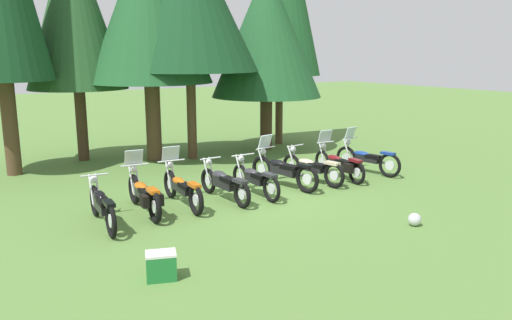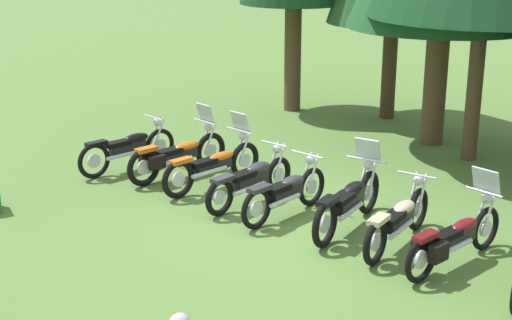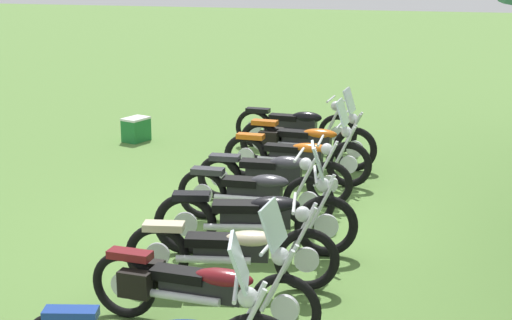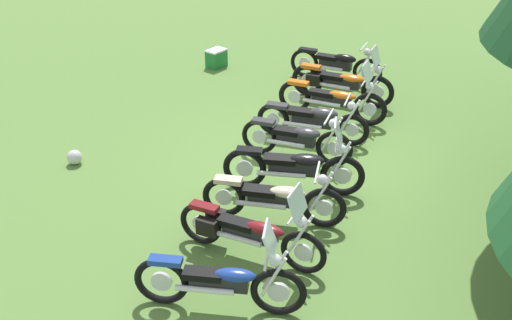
{
  "view_description": "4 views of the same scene",
  "coord_description": "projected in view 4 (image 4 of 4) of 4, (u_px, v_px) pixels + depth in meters",
  "views": [
    {
      "loc": [
        -6.88,
        -10.95,
        3.65
      ],
      "look_at": [
        0.01,
        -0.01,
        0.92
      ],
      "focal_mm": 35.53,
      "sensor_mm": 36.0,
      "label": 1
    },
    {
      "loc": [
        7.94,
        -9.32,
        4.9
      ],
      "look_at": [
        -0.75,
        -0.18,
        0.89
      ],
      "focal_mm": 52.95,
      "sensor_mm": 36.0,
      "label": 2
    },
    {
      "loc": [
        9.5,
        2.35,
        3.56
      ],
      "look_at": [
        -0.07,
        -0.12,
        0.89
      ],
      "focal_mm": 54.31,
      "sensor_mm": 36.0,
      "label": 3
    },
    {
      "loc": [
        9.97,
        2.87,
        5.87
      ],
      "look_at": [
        1.22,
        -0.45,
        0.6
      ],
      "focal_mm": 44.06,
      "sensor_mm": 36.0,
      "label": 4
    }
  ],
  "objects": [
    {
      "name": "ground_plane",
      "position": [
        301.0,
        163.0,
        11.89
      ],
      "size": [
        80.0,
        80.0,
        0.0
      ],
      "primitive_type": "plane",
      "color": "#547A38"
    },
    {
      "name": "motorcycle_0",
      "position": [
        336.0,
        64.0,
        15.16
      ],
      "size": [
        0.61,
        2.32,
        1.01
      ],
      "rotation": [
        0.0,
        0.0,
        1.51
      ],
      "color": "black",
      "rests_on": "ground_plane"
    },
    {
      "name": "motorcycle_1",
      "position": [
        341.0,
        82.0,
        14.16
      ],
      "size": [
        0.67,
        2.41,
        1.38
      ],
      "rotation": [
        0.0,
        0.0,
        1.5
      ],
      "color": "black",
      "rests_on": "ground_plane"
    },
    {
      "name": "motorcycle_2",
      "position": [
        333.0,
        99.0,
        13.34
      ],
      "size": [
        0.71,
        2.41,
        1.38
      ],
      "rotation": [
        0.0,
        0.0,
        1.53
      ],
      "color": "black",
      "rests_on": "ground_plane"
    },
    {
      "name": "motorcycle_3",
      "position": [
        313.0,
        120.0,
        12.49
      ],
      "size": [
        0.61,
        2.3,
        0.99
      ],
      "rotation": [
        0.0,
        0.0,
        1.62
      ],
      "color": "black",
      "rests_on": "ground_plane"
    },
    {
      "name": "motorcycle_4",
      "position": [
        297.0,
        138.0,
        11.78
      ],
      "size": [
        0.69,
        2.18,
        1.01
      ],
      "rotation": [
        0.0,
        0.0,
        1.59
      ],
      "color": "black",
      "rests_on": "ground_plane"
    },
    {
      "name": "motorcycle_5",
      "position": [
        295.0,
        167.0,
        10.76
      ],
      "size": [
        0.83,
        2.43,
        1.39
      ],
      "rotation": [
        0.0,
        0.0,
        1.78
      ],
      "color": "black",
      "rests_on": "ground_plane"
    },
    {
      "name": "motorcycle_6",
      "position": [
        274.0,
        198.0,
        9.99
      ],
      "size": [
        0.72,
        2.32,
        1.01
      ],
      "rotation": [
        0.0,
        0.0,
        1.74
      ],
      "color": "black",
      "rests_on": "ground_plane"
    },
    {
      "name": "motorcycle_7",
      "position": [
        248.0,
        231.0,
        9.18
      ],
      "size": [
        0.63,
        2.37,
        1.36
      ],
      "rotation": [
        0.0,
        0.0,
        1.5
      ],
      "color": "black",
      "rests_on": "ground_plane"
    },
    {
      "name": "motorcycle_8",
      "position": [
        221.0,
        281.0,
        8.19
      ],
      "size": [
        0.8,
        2.27,
        1.38
      ],
      "rotation": [
        0.0,
        0.0,
        1.8
      ],
      "color": "black",
      "rests_on": "ground_plane"
    },
    {
      "name": "picnic_cooler",
      "position": [
        216.0,
        58.0,
        16.18
      ],
      "size": [
        0.58,
        0.5,
        0.46
      ],
      "color": "#1E7233",
      "rests_on": "ground_plane"
    },
    {
      "name": "dropped_helmet",
      "position": [
        74.0,
        157.0,
        11.78
      ],
      "size": [
        0.28,
        0.28,
        0.28
      ],
      "primitive_type": "sphere",
      "color": "silver",
      "rests_on": "ground_plane"
    }
  ]
}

